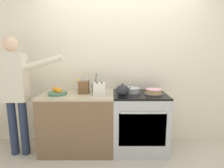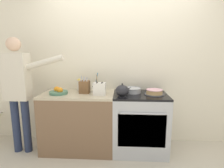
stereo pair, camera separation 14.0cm
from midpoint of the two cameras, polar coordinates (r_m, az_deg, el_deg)
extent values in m
plane|color=beige|center=(2.65, 4.78, -23.69)|extent=(16.00, 16.00, 0.00)
cube|color=silver|center=(2.86, 4.85, 6.56)|extent=(8.00, 0.04, 2.60)
cube|color=brown|center=(2.79, -9.21, -12.17)|extent=(1.07, 0.63, 0.85)
cube|color=#BCAD8E|center=(2.66, -9.48, -3.33)|extent=(1.07, 0.63, 0.03)
cube|color=#B7BABF|center=(2.75, 10.44, -12.50)|extent=(0.78, 0.63, 0.85)
cube|color=black|center=(2.46, 11.36, -14.78)|extent=(0.64, 0.01, 0.47)
cylinder|color=#B7BABF|center=(2.35, 11.66, -9.52)|extent=(0.59, 0.02, 0.02)
cube|color=black|center=(2.61, 10.75, -3.54)|extent=(0.78, 0.63, 0.03)
cylinder|color=#4C4C51|center=(2.62, 15.13, -3.26)|extent=(0.29, 0.29, 0.01)
cylinder|color=tan|center=(2.61, 15.15, -2.84)|extent=(0.23, 0.23, 0.03)
cylinder|color=tan|center=(2.61, 15.18, -2.23)|extent=(0.22, 0.22, 0.03)
cylinder|color=#EFB2C1|center=(2.60, 15.20, -1.83)|extent=(0.23, 0.23, 0.01)
cylinder|color=#232328|center=(2.45, 4.99, -3.87)|extent=(0.13, 0.13, 0.01)
ellipsoid|color=#232328|center=(2.43, 5.01, -2.15)|extent=(0.19, 0.19, 0.16)
cone|color=#232328|center=(2.43, 7.12, -1.52)|extent=(0.09, 0.04, 0.08)
sphere|color=black|center=(2.41, 5.05, -0.02)|extent=(0.02, 0.02, 0.02)
cylinder|color=#B7BABF|center=(2.67, 8.16, -2.10)|extent=(0.26, 0.26, 0.07)
torus|color=#B7BABF|center=(2.66, 8.18, -1.32)|extent=(0.27, 0.27, 0.01)
cube|color=brown|center=(2.64, -7.43, -0.95)|extent=(0.14, 0.16, 0.18)
cylinder|color=#B2B2B7|center=(2.59, -8.58, 1.47)|extent=(0.01, 0.03, 0.06)
cylinder|color=#B2B2B7|center=(2.58, -7.65, 1.63)|extent=(0.01, 0.03, 0.07)
cylinder|color=#B2B2B7|center=(2.58, -6.70, 1.53)|extent=(0.01, 0.03, 0.06)
cylinder|color=#B2B2B7|center=(2.62, -8.44, 1.83)|extent=(0.01, 0.04, 0.08)
cylinder|color=#B2B2B7|center=(2.62, -7.50, 1.63)|extent=(0.01, 0.03, 0.06)
cylinder|color=#477084|center=(2.71, -3.87, -1.13)|extent=(0.10, 0.10, 0.13)
cylinder|color=#A37A51|center=(2.69, -3.49, 0.81)|extent=(0.02, 0.05, 0.22)
cylinder|color=teal|center=(2.70, -3.64, 1.10)|extent=(0.06, 0.04, 0.25)
cylinder|color=#4C7F66|center=(2.66, -15.61, -2.73)|extent=(0.26, 0.26, 0.04)
sphere|color=orange|center=(2.70, -16.17, -1.64)|extent=(0.08, 0.08, 0.08)
sphere|color=orange|center=(2.61, -15.14, -1.97)|extent=(0.08, 0.08, 0.08)
cube|color=silver|center=(2.50, -2.49, -1.59)|extent=(0.18, 0.13, 0.18)
cube|color=black|center=(2.49, -3.31, 0.45)|extent=(0.02, 0.09, 0.00)
cube|color=black|center=(2.48, -1.69, 0.43)|extent=(0.02, 0.09, 0.00)
cube|color=black|center=(2.50, -4.69, -0.77)|extent=(0.02, 0.02, 0.01)
cube|color=white|center=(2.84, -9.13, -0.51)|extent=(0.07, 0.07, 0.15)
pyramid|color=#E0BC4C|center=(2.82, -9.19, 1.58)|extent=(0.07, 0.07, 0.03)
cylinder|color=#283351|center=(3.01, -27.62, -11.96)|extent=(0.11, 0.11, 0.81)
cylinder|color=#283351|center=(2.93, -24.87, -12.31)|extent=(0.11, 0.11, 0.81)
cube|color=beige|center=(2.79, -27.45, 2.14)|extent=(0.34, 0.20, 0.67)
cylinder|color=beige|center=(2.89, -31.12, 3.08)|extent=(0.08, 0.08, 0.57)
cylinder|color=beige|center=(2.58, -19.94, 6.61)|extent=(0.57, 0.08, 0.22)
sphere|color=beige|center=(2.77, -28.23, 11.42)|extent=(0.19, 0.19, 0.19)
cylinder|color=silver|center=(3.74, -31.12, -11.06)|extent=(0.04, 0.04, 0.43)
camera|label=1|loc=(0.07, -88.41, 0.28)|focal=28.00mm
camera|label=2|loc=(0.07, 91.59, -0.28)|focal=28.00mm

